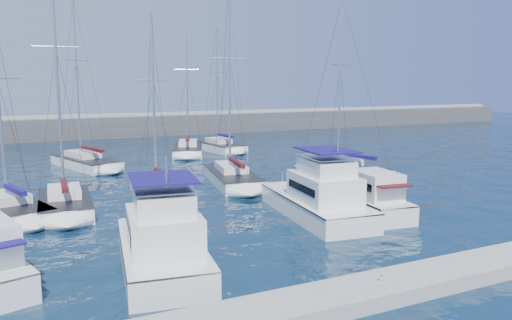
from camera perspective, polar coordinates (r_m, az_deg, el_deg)
name	(u,v)px	position (r m, az deg, el deg)	size (l,w,h in m)	color
ground	(255,224)	(29.08, -0.06, -7.30)	(220.00, 220.00, 0.00)	black
breakwater	(105,130)	(78.41, -16.89, 3.31)	(160.00, 6.00, 4.45)	#424244
dock	(381,289)	(20.21, 14.09, -14.08)	(40.00, 2.20, 0.60)	gray
dock_cleat_centre	(381,278)	(20.05, 14.14, -12.96)	(0.16, 0.16, 0.25)	silver
motor_yacht_port_inner	(162,246)	(22.17, -10.64, -9.59)	(4.62, 8.89, 4.69)	silver
motor_yacht_stbd_inner	(318,199)	(30.32, 7.15, -4.48)	(4.63, 10.01, 4.69)	silver
motor_yacht_stbd_outer	(370,200)	(31.58, 12.86, -4.45)	(3.31, 7.13, 3.20)	silver
sailboat_mid_a	(11,210)	(33.46, -26.25, -5.15)	(4.92, 7.33, 13.26)	silver
sailboat_mid_b	(65,204)	(33.67, -20.99, -4.67)	(3.51, 7.46, 16.50)	silver
sailboat_mid_c	(158,190)	(36.21, -11.10, -3.39)	(3.35, 7.32, 13.14)	silver
sailboat_mid_d	(232,177)	(40.35, -2.71, -1.97)	(4.75, 9.53, 16.08)	silver
sailboat_mid_e	(345,171)	(43.81, 10.10, -1.22)	(5.34, 8.47, 15.33)	silver
sailboat_back_a	(86,162)	(50.51, -18.91, -0.24)	(5.78, 9.87, 16.31)	silver
sailboat_back_b	(188,150)	(57.26, -7.77, 1.17)	(5.79, 8.96, 15.31)	silver
sailboat_back_c	(221,147)	(59.45, -4.07, 1.52)	(3.99, 7.76, 14.91)	silver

